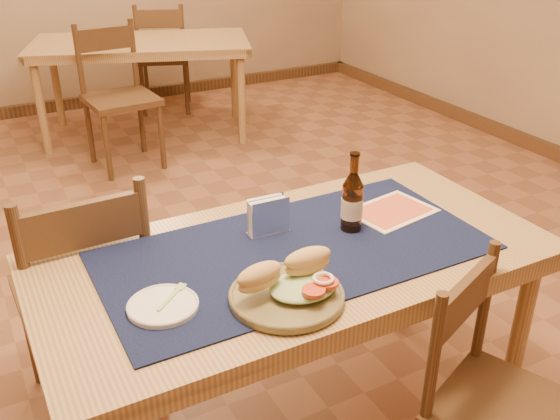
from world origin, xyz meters
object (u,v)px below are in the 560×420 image
back_table (141,51)px  sandwich_plate (290,287)px  chair_main_far (86,293)px  chair_main_near (497,403)px  main_table (295,274)px  beer_bottle (352,202)px  napkin_holder (268,217)px

back_table → sandwich_plate: bearing=-100.3°
chair_main_far → chair_main_near: chair_main_far is taller
main_table → chair_main_far: (-0.58, 0.47, -0.17)m
chair_main_far → sandwich_plate: 0.86m
back_table → chair_main_far: bearing=-110.8°
main_table → beer_bottle: size_ratio=5.94×
main_table → beer_bottle: beer_bottle is taller
back_table → chair_main_near: bearing=-92.2°
chair_main_near → napkin_holder: 0.88m
beer_bottle → back_table: bearing=85.3°
back_table → sandwich_plate: 3.58m
back_table → napkin_holder: napkin_holder is taller
chair_main_near → sandwich_plate: bearing=145.0°
chair_main_near → napkin_holder: napkin_holder is taller
chair_main_far → napkin_holder: (0.56, -0.33, 0.32)m
chair_main_near → chair_main_far: bearing=132.1°
chair_main_near → beer_bottle: (-0.12, 0.60, 0.41)m
beer_bottle → napkin_holder: bearing=157.1°
napkin_holder → main_table: bearing=-80.8°
main_table → sandwich_plate: 0.29m
back_table → main_table: bearing=-98.6°
main_table → chair_main_far: bearing=141.1°
chair_main_near → napkin_holder: (-0.37, 0.70, 0.37)m
chair_main_far → main_table: bearing=-38.9°
sandwich_plate → back_table: bearing=79.7°
chair_main_far → napkin_holder: size_ratio=6.71×
main_table → sandwich_plate: size_ratio=5.02×
back_table → napkin_holder: bearing=-99.4°
chair_main_far → beer_bottle: 0.98m
back_table → chair_main_near: 3.87m
sandwich_plate → main_table: bearing=57.4°
beer_bottle → napkin_holder: size_ratio=1.89×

